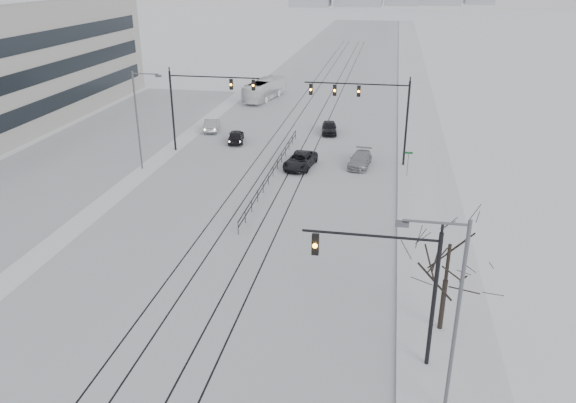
{
  "coord_description": "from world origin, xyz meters",
  "views": [
    {
      "loc": [
        9.83,
        -16.26,
        17.45
      ],
      "look_at": [
        3.72,
        17.09,
        3.2
      ],
      "focal_mm": 35.0,
      "sensor_mm": 36.0,
      "label": 1
    }
  ],
  "objects_px": {
    "sedan_nb_right": "(360,160)",
    "sedan_nb_far": "(329,128)",
    "sedan_sb_outer": "(212,125)",
    "sedan_nb_front": "(300,161)",
    "sedan_sb_inner": "(236,136)",
    "box_truck": "(264,90)",
    "traffic_mast_near": "(399,279)",
    "bare_tree": "(449,254)"
  },
  "relations": [
    {
      "from": "bare_tree",
      "to": "sedan_nb_far",
      "type": "bearing_deg",
      "value": 105.33
    },
    {
      "from": "bare_tree",
      "to": "sedan_nb_right",
      "type": "relative_size",
      "value": 1.37
    },
    {
      "from": "traffic_mast_near",
      "to": "box_truck",
      "type": "height_order",
      "value": "traffic_mast_near"
    },
    {
      "from": "sedan_sb_inner",
      "to": "traffic_mast_near",
      "type": "bearing_deg",
      "value": 104.93
    },
    {
      "from": "sedan_sb_outer",
      "to": "sedan_nb_front",
      "type": "xyz_separation_m",
      "value": [
        12.0,
        -10.75,
        0.0
      ]
    },
    {
      "from": "sedan_sb_outer",
      "to": "sedan_nb_far",
      "type": "xyz_separation_m",
      "value": [
        13.36,
        1.23,
        0.0
      ]
    },
    {
      "from": "sedan_nb_front",
      "to": "sedan_nb_right",
      "type": "xyz_separation_m",
      "value": [
        5.47,
        1.36,
        -0.04
      ]
    },
    {
      "from": "sedan_nb_front",
      "to": "sedan_sb_inner",
      "type": "bearing_deg",
      "value": 147.51
    },
    {
      "from": "traffic_mast_near",
      "to": "sedan_sb_outer",
      "type": "bearing_deg",
      "value": 118.9
    },
    {
      "from": "sedan_nb_right",
      "to": "sedan_nb_far",
      "type": "xyz_separation_m",
      "value": [
        -4.11,
        10.62,
        0.05
      ]
    },
    {
      "from": "sedan_nb_right",
      "to": "box_truck",
      "type": "height_order",
      "value": "box_truck"
    },
    {
      "from": "sedan_nb_right",
      "to": "box_truck",
      "type": "bearing_deg",
      "value": 125.93
    },
    {
      "from": "sedan_sb_inner",
      "to": "sedan_nb_front",
      "type": "bearing_deg",
      "value": 128.17
    },
    {
      "from": "sedan_sb_outer",
      "to": "sedan_nb_far",
      "type": "relative_size",
      "value": 1.03
    },
    {
      "from": "sedan_nb_front",
      "to": "bare_tree",
      "type": "bearing_deg",
      "value": -57.2
    },
    {
      "from": "bare_tree",
      "to": "box_truck",
      "type": "height_order",
      "value": "bare_tree"
    },
    {
      "from": "traffic_mast_near",
      "to": "sedan_sb_outer",
      "type": "height_order",
      "value": "traffic_mast_near"
    },
    {
      "from": "sedan_sb_inner",
      "to": "sedan_nb_front",
      "type": "relative_size",
      "value": 0.81
    },
    {
      "from": "sedan_sb_inner",
      "to": "sedan_nb_front",
      "type": "height_order",
      "value": "sedan_nb_front"
    },
    {
      "from": "sedan_sb_inner",
      "to": "sedan_sb_outer",
      "type": "distance_m",
      "value": 5.55
    },
    {
      "from": "traffic_mast_near",
      "to": "sedan_sb_inner",
      "type": "xyz_separation_m",
      "value": [
        -16.87,
        33.74,
        -3.88
      ]
    },
    {
      "from": "sedan_nb_front",
      "to": "sedan_nb_right",
      "type": "height_order",
      "value": "sedan_nb_front"
    },
    {
      "from": "sedan_nb_front",
      "to": "sedan_nb_right",
      "type": "distance_m",
      "value": 5.64
    },
    {
      "from": "traffic_mast_near",
      "to": "box_truck",
      "type": "distance_m",
      "value": 57.82
    },
    {
      "from": "sedan_nb_front",
      "to": "sedan_nb_far",
      "type": "xyz_separation_m",
      "value": [
        1.36,
        11.99,
        0.0
      ]
    },
    {
      "from": "traffic_mast_near",
      "to": "sedan_nb_far",
      "type": "height_order",
      "value": "traffic_mast_near"
    },
    {
      "from": "sedan_nb_front",
      "to": "traffic_mast_near",
      "type": "bearing_deg",
      "value": -64.22
    },
    {
      "from": "bare_tree",
      "to": "sedan_nb_right",
      "type": "distance_m",
      "value": 26.2
    },
    {
      "from": "bare_tree",
      "to": "box_truck",
      "type": "distance_m",
      "value": 55.83
    },
    {
      "from": "sedan_sb_inner",
      "to": "sedan_nb_right",
      "type": "height_order",
      "value": "sedan_sb_inner"
    },
    {
      "from": "sedan_nb_front",
      "to": "sedan_nb_far",
      "type": "height_order",
      "value": "sedan_nb_far"
    },
    {
      "from": "bare_tree",
      "to": "sedan_sb_outer",
      "type": "height_order",
      "value": "bare_tree"
    },
    {
      "from": "traffic_mast_near",
      "to": "sedan_nb_right",
      "type": "xyz_separation_m",
      "value": [
        -3.32,
        28.27,
        -3.92
      ]
    },
    {
      "from": "bare_tree",
      "to": "sedan_nb_right",
      "type": "height_order",
      "value": "bare_tree"
    },
    {
      "from": "sedan_sb_inner",
      "to": "sedan_sb_outer",
      "type": "bearing_deg",
      "value": -56.7
    },
    {
      "from": "sedan_nb_front",
      "to": "box_truck",
      "type": "bearing_deg",
      "value": 116.82
    },
    {
      "from": "traffic_mast_near",
      "to": "sedan_sb_outer",
      "type": "relative_size",
      "value": 1.68
    },
    {
      "from": "traffic_mast_near",
      "to": "sedan_nb_far",
      "type": "relative_size",
      "value": 1.73
    },
    {
      "from": "sedan_sb_inner",
      "to": "sedan_nb_far",
      "type": "height_order",
      "value": "sedan_nb_far"
    },
    {
      "from": "sedan_sb_outer",
      "to": "box_truck",
      "type": "xyz_separation_m",
      "value": [
        2.36,
        17.05,
        0.72
      ]
    },
    {
      "from": "sedan_sb_inner",
      "to": "box_truck",
      "type": "bearing_deg",
      "value": -97.38
    },
    {
      "from": "sedan_sb_inner",
      "to": "sedan_sb_outer",
      "type": "height_order",
      "value": "sedan_sb_outer"
    }
  ]
}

